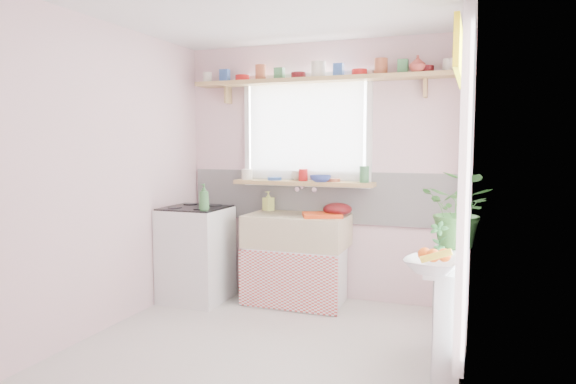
% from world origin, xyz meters
% --- Properties ---
extents(room, '(3.20, 3.20, 3.20)m').
position_xyz_m(room, '(0.66, 0.86, 1.37)').
color(room, beige).
rests_on(room, ground).
extents(sink_unit, '(0.95, 0.65, 1.11)m').
position_xyz_m(sink_unit, '(-0.15, 1.29, 0.43)').
color(sink_unit, white).
rests_on(sink_unit, ground).
extents(cooker, '(0.58, 0.58, 0.93)m').
position_xyz_m(cooker, '(-1.10, 1.05, 0.46)').
color(cooker, white).
rests_on(cooker, ground).
extents(radiator_ledge, '(0.22, 0.95, 0.78)m').
position_xyz_m(radiator_ledge, '(1.30, 0.20, 0.40)').
color(radiator_ledge, white).
rests_on(radiator_ledge, ground).
extents(windowsill, '(1.40, 0.22, 0.04)m').
position_xyz_m(windowsill, '(-0.15, 1.48, 1.14)').
color(windowsill, tan).
rests_on(windowsill, room).
extents(pine_shelf, '(2.52, 0.24, 0.04)m').
position_xyz_m(pine_shelf, '(0.00, 1.47, 2.12)').
color(pine_shelf, tan).
rests_on(pine_shelf, room).
extents(shelf_crockery, '(2.47, 0.11, 0.12)m').
position_xyz_m(shelf_crockery, '(-0.02, 1.47, 2.19)').
color(shelf_crockery, silver).
rests_on(shelf_crockery, pine_shelf).
extents(sill_crockery, '(1.35, 0.11, 0.12)m').
position_xyz_m(sill_crockery, '(-0.15, 1.48, 1.22)').
color(sill_crockery, silver).
rests_on(sill_crockery, windowsill).
extents(dish_tray, '(0.43, 0.38, 0.04)m').
position_xyz_m(dish_tray, '(0.11, 1.25, 0.87)').
color(dish_tray, '#E74414').
rests_on(dish_tray, sink_unit).
extents(colander, '(0.36, 0.36, 0.12)m').
position_xyz_m(colander, '(0.22, 1.37, 0.91)').
color(colander, '#580F12').
rests_on(colander, sink_unit).
extents(jade_plant, '(0.61, 0.57, 0.55)m').
position_xyz_m(jade_plant, '(1.33, 0.60, 1.05)').
color(jade_plant, '#2F5D25').
rests_on(jade_plant, radiator_ledge).
extents(fruit_bowl, '(0.36, 0.36, 0.08)m').
position_xyz_m(fruit_bowl, '(1.21, -0.20, 0.81)').
color(fruit_bowl, silver).
rests_on(fruit_bowl, radiator_ledge).
extents(herb_pot, '(0.14, 0.12, 0.24)m').
position_xyz_m(herb_pot, '(1.21, 0.25, 0.89)').
color(herb_pot, '#29682E').
rests_on(herb_pot, radiator_ledge).
extents(soap_bottle_sink, '(0.12, 0.12, 0.20)m').
position_xyz_m(soap_bottle_sink, '(-0.53, 1.50, 0.95)').
color(soap_bottle_sink, '#D9E867').
rests_on(soap_bottle_sink, sink_unit).
extents(sill_cup, '(0.15, 0.15, 0.09)m').
position_xyz_m(sill_cup, '(-0.23, 1.54, 1.21)').
color(sill_cup, beige).
rests_on(sill_cup, windowsill).
extents(sill_bowl, '(0.26, 0.26, 0.06)m').
position_xyz_m(sill_bowl, '(0.04, 1.42, 1.19)').
color(sill_bowl, '#2F4398').
rests_on(sill_bowl, windowsill).
extents(shelf_vase, '(0.16, 0.16, 0.15)m').
position_xyz_m(shelf_vase, '(0.92, 1.41, 2.21)').
color(shelf_vase, '#B64338').
rests_on(shelf_vase, pine_shelf).
extents(cooker_bottle, '(0.10, 0.10, 0.25)m').
position_xyz_m(cooker_bottle, '(-0.88, 0.83, 1.04)').
color(cooker_bottle, '#3B773E').
rests_on(cooker_bottle, cooker).
extents(fruit, '(0.20, 0.14, 0.10)m').
position_xyz_m(fruit, '(1.22, -0.19, 0.88)').
color(fruit, '#FF6015').
rests_on(fruit, fruit_bowl).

